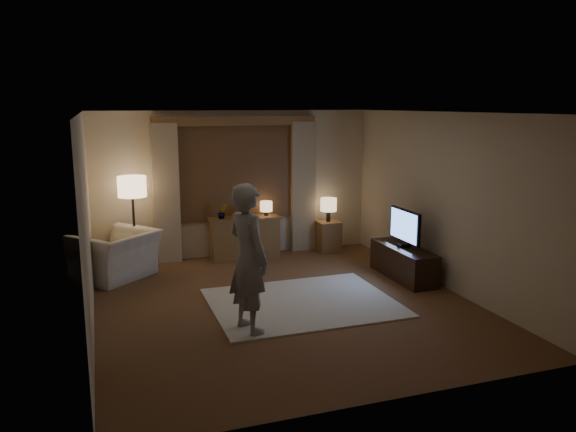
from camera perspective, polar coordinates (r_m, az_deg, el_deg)
name	(u,v)px	position (r m, az deg, el deg)	size (l,w,h in m)	color
room	(274,203)	(7.95, -1.47, 1.36)	(5.04, 5.54, 2.64)	brown
rug	(302,302)	(7.86, 1.48, -8.77)	(2.50, 2.00, 0.02)	beige
sideboard	(245,238)	(10.06, -4.39, -2.28)	(1.20, 0.40, 0.70)	brown
picture_frame	(245,214)	(9.96, -4.43, 0.23)	(0.16, 0.02, 0.20)	brown
plant	(222,212)	(9.86, -6.69, 0.37)	(0.17, 0.13, 0.30)	#999999
table_lamp_sideboard	(266,207)	(10.05, -2.23, 0.92)	(0.22, 0.22, 0.30)	black
floor_lamp	(132,192)	(9.42, -15.54, 2.39)	(0.46, 0.46, 1.57)	black
armchair	(116,255)	(9.24, -17.11, -3.84)	(1.15, 1.01, 0.75)	beige
side_table	(328,236)	(10.53, 4.09, -2.05)	(0.40, 0.40, 0.56)	brown
table_lamp_side	(329,205)	(10.41, 4.14, 1.10)	(0.30, 0.30, 0.44)	black
tv_stand	(403,263)	(9.07, 11.65, -4.65)	(0.45, 1.40, 0.50)	black
tv	(405,227)	(8.93, 11.79, -1.06)	(0.20, 0.83, 0.60)	black
person	(248,258)	(6.67, -4.06, -4.29)	(0.66, 0.43, 1.80)	gray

